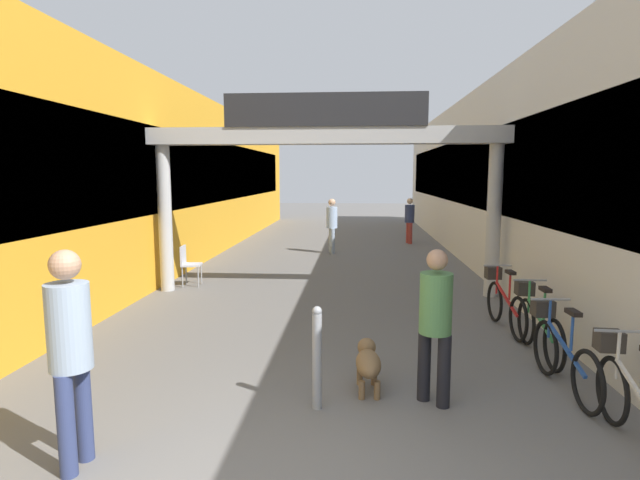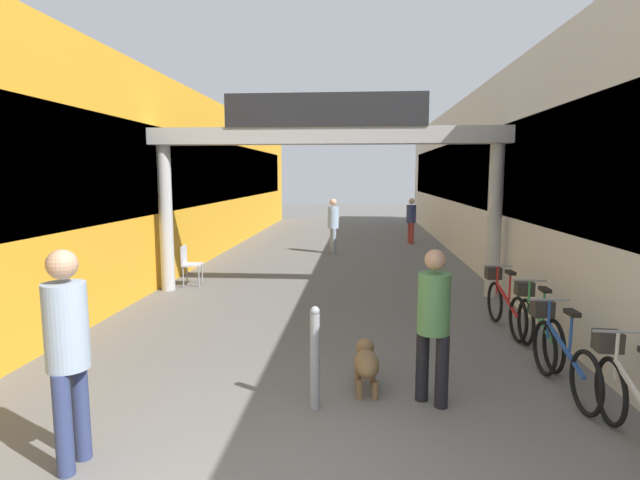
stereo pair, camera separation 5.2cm
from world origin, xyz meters
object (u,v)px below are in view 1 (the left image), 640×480
Objects in this scene: dog_on_leash at (368,362)px; bicycle_blue_second at (561,351)px; pedestrian_with_dog at (435,317)px; bicycle_silver_nearest at (633,399)px; cafe_chair_aluminium_nearer at (188,262)px; pedestrian_companion at (70,344)px; pedestrian_elderly_walking at (410,218)px; bicycle_green_third at (537,323)px; bicycle_red_farthest at (504,302)px; pedestrian_carrying_crate at (332,222)px; bollard_post_metal at (317,357)px.

bicycle_blue_second is (2.19, 0.21, 0.11)m from dog_on_leash.
bicycle_silver_nearest is (1.66, -0.71, -0.52)m from pedestrian_with_dog.
cafe_chair_aluminium_nearer is at bearing 126.99° from dog_on_leash.
bicycle_silver_nearest is at bearing 8.44° from pedestrian_companion.
pedestrian_with_dog reaches higher than pedestrian_elderly_walking.
pedestrian_elderly_walking is at bearing 93.06° from bicycle_green_third.
pedestrian_elderly_walking is 0.96× the size of bicycle_silver_nearest.
bicycle_red_farthest is at bearing 90.06° from bicycle_blue_second.
pedestrian_carrying_crate reaches higher than pedestrian_elderly_walking.
cafe_chair_aluminium_nearer is at bearing 156.34° from bicycle_red_farthest.
pedestrian_elderly_walking reaches higher than bicycle_blue_second.
pedestrian_with_dog reaches higher than bicycle_blue_second.
pedestrian_carrying_crate is 1.55× the size of bollard_post_metal.
bicycle_silver_nearest is at bearing -88.99° from bicycle_green_third.
pedestrian_companion is at bearing -106.48° from pedestrian_elderly_walking.
pedestrian_with_dog reaches higher than bicycle_green_third.
bicycle_green_third is 1.54× the size of bollard_post_metal.
bicycle_silver_nearest is 2.93m from bollard_post_metal.
bicycle_green_third is (3.23, -8.59, -0.54)m from pedestrian_carrying_crate.
bicycle_blue_second is at bearing -72.21° from pedestrian_carrying_crate.
pedestrian_carrying_crate is 1.01× the size of bicycle_silver_nearest.
pedestrian_with_dog is 0.99× the size of bicycle_red_farthest.
pedestrian_carrying_crate is 1.05× the size of pedestrian_elderly_walking.
cafe_chair_aluminium_nearer is at bearing 130.06° from pedestrian_with_dog.
pedestrian_carrying_crate is 9.19m from bicycle_green_third.
bicycle_green_third is at bearing -84.03° from bicycle_red_farthest.
cafe_chair_aluminium_nearer is (-1.39, 6.81, -0.53)m from pedestrian_companion.
bicycle_green_third is (4.76, 3.03, -0.63)m from pedestrian_companion.
pedestrian_carrying_crate is at bearing 95.30° from dog_on_leash.
pedestrian_with_dog is at bearing 9.89° from bollard_post_metal.
cafe_chair_aluminium_nearer is (-4.53, 5.39, -0.41)m from pedestrian_with_dog.
dog_on_leash is 2.66m from bicycle_green_third.
dog_on_leash is at bearing 156.95° from bicycle_silver_nearest.
bicycle_green_third is 3.38m from bollard_post_metal.
pedestrian_companion is at bearing -171.56° from bicycle_silver_nearest.
pedestrian_companion is (-3.14, -1.42, 0.11)m from pedestrian_with_dog.
pedestrian_elderly_walking is (4.17, 14.09, -0.15)m from pedestrian_companion.
pedestrian_with_dog is at bearing -49.94° from cafe_chair_aluminium_nearer.
dog_on_leash is 0.66× the size of bollard_post_metal.
dog_on_leash is at bearing -150.23° from bicycle_green_third.
cafe_chair_aluminium_nearer is (-6.03, 2.64, 0.10)m from bicycle_red_farthest.
bicycle_silver_nearest is (0.63, -13.38, -0.48)m from pedestrian_elderly_walking.
bicycle_blue_second and bicycle_green_third have the same top height.
pedestrian_carrying_crate is 1.91× the size of cafe_chair_aluminium_nearer.
bicycle_blue_second is 1.00× the size of bicycle_green_third.
pedestrian_carrying_crate reaches higher than dog_on_leash.
pedestrian_companion reaches higher than bicycle_blue_second.
bollard_post_metal reaches higher than bicycle_blue_second.
bicycle_red_farthest is at bearing -23.66° from cafe_chair_aluminium_nearer.
bicycle_blue_second is at bearing 18.53° from pedestrian_with_dog.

